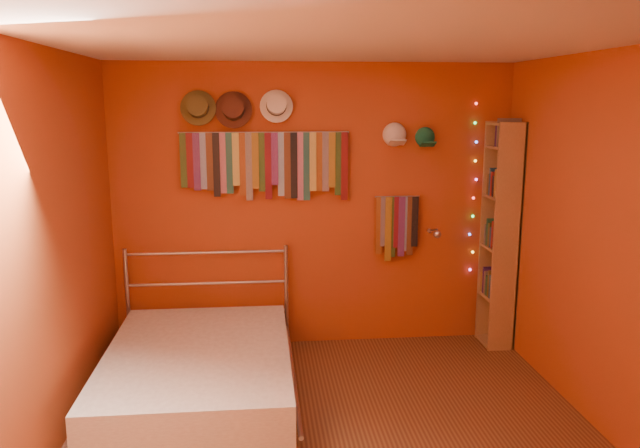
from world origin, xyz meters
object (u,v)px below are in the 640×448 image
object	(u,v)px
tie_rack	(267,162)
bed	(199,373)
reading_lamp	(436,234)
bookshelf	(504,234)

from	to	relation	value
tie_rack	bed	xyz separation A→B (m)	(-0.54, -1.01, -1.44)
tie_rack	reading_lamp	distance (m)	1.59
reading_lamp	bed	xyz separation A→B (m)	(-1.99, -0.85, -0.82)
tie_rack	bed	size ratio (longest dim) A/B	0.75
reading_lamp	bed	world-z (taller)	reading_lamp
bookshelf	tie_rack	bearing A→B (deg)	175.72
tie_rack	bookshelf	bearing A→B (deg)	-4.28
reading_lamp	bed	bearing A→B (deg)	-156.89
tie_rack	reading_lamp	size ratio (longest dim) A/B	4.91
reading_lamp	bookshelf	xyz separation A→B (m)	(0.62, 0.01, -0.02)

